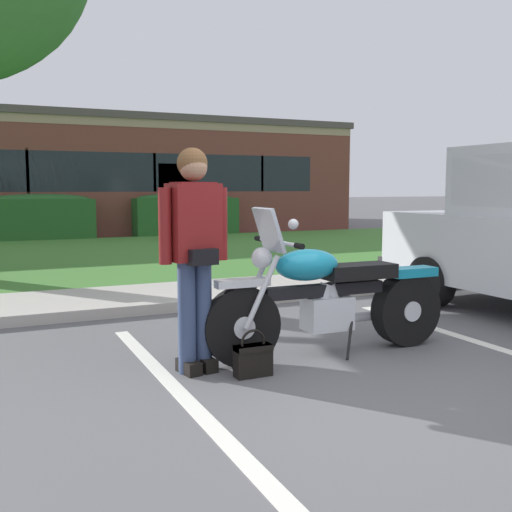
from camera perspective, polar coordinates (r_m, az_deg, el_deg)
name	(u,v)px	position (r m, az deg, el deg)	size (l,w,h in m)	color
ground_plane	(364,390)	(4.38, 10.18, -12.36)	(140.00, 140.00, 0.00)	#565659
curb_strip	(207,303)	(7.09, -4.64, -4.48)	(60.00, 0.20, 0.12)	#ADA89E
concrete_walk	(185,293)	(7.88, -6.80, -3.54)	(60.00, 1.50, 0.08)	#ADA89E
grass_lawn	(109,256)	(12.57, -13.77, 0.04)	(60.00, 8.27, 0.06)	#3D752D
stall_stripe_0	(192,406)	(4.03, -6.05, -13.93)	(0.12, 4.40, 0.01)	silver
motorcycle	(337,297)	(5.13, 7.73, -3.87)	(2.24, 0.82, 1.26)	black
rider_person	(194,243)	(4.55, -5.87, 1.21)	(0.57, 0.34, 1.70)	black
handbag	(253,357)	(4.56, -0.28, -9.59)	(0.28, 0.13, 0.36)	black
hedge_center_left	(41,216)	(16.86, -19.74, 3.57)	(2.72, 0.90, 1.24)	#235623
hedge_center_right	(185,214)	(17.68, -6.72, 4.02)	(3.04, 0.90, 1.24)	#235623
brick_building	(15,177)	(22.83, -21.91, 6.97)	(20.39, 11.67, 3.54)	brown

